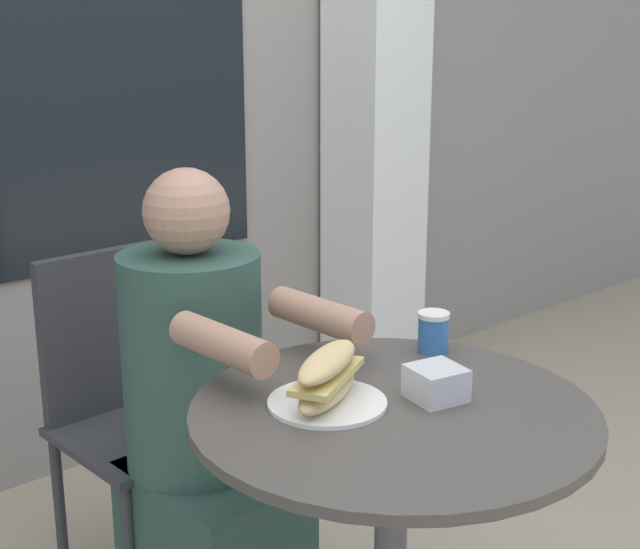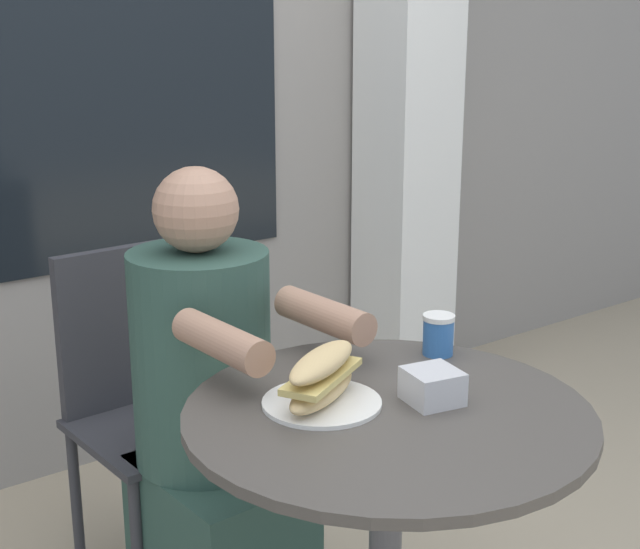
% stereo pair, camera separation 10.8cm
% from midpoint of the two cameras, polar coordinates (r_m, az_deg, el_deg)
% --- Properties ---
extents(storefront_wall, '(8.00, 0.09, 2.80)m').
position_cam_midpoint_polar(storefront_wall, '(2.80, -16.70, 14.88)').
color(storefront_wall, gray).
rests_on(storefront_wall, ground_plane).
extents(lattice_pillar, '(0.29, 0.29, 2.40)m').
position_cam_midpoint_polar(lattice_pillar, '(3.33, 6.63, 12.00)').
color(lattice_pillar, silver).
rests_on(lattice_pillar, ground_plane).
extents(cafe_table, '(0.72, 0.72, 0.76)m').
position_cam_midpoint_polar(cafe_table, '(1.67, 6.16, -14.96)').
color(cafe_table, '#47423D').
rests_on(cafe_table, ground_plane).
extents(diner_chair, '(0.39, 0.39, 0.87)m').
position_cam_midpoint_polar(diner_chair, '(2.31, -10.06, -7.11)').
color(diner_chair, '#333338').
rests_on(diner_chair, ground_plane).
extents(seated_diner, '(0.33, 0.56, 1.12)m').
position_cam_midpoint_polar(seated_diner, '(2.05, -5.37, -10.93)').
color(seated_diner, '#2D4C42').
rests_on(seated_diner, ground_plane).
extents(sandwich_on_plate, '(0.22, 0.21, 0.10)m').
position_cam_midpoint_polar(sandwich_on_plate, '(1.57, 2.10, -6.90)').
color(sandwich_on_plate, white).
rests_on(sandwich_on_plate, cafe_table).
extents(drink_cup, '(0.07, 0.07, 0.08)m').
position_cam_midpoint_polar(drink_cup, '(1.83, 9.27, -3.83)').
color(drink_cup, '#336BB7').
rests_on(drink_cup, cafe_table).
extents(napkin_box, '(0.11, 0.11, 0.06)m').
position_cam_midpoint_polar(napkin_box, '(1.61, 9.15, -7.09)').
color(napkin_box, silver).
rests_on(napkin_box, cafe_table).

